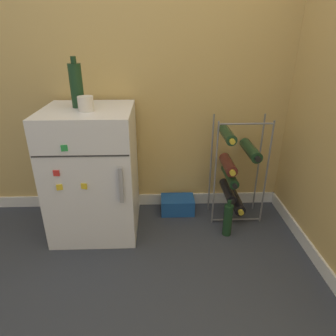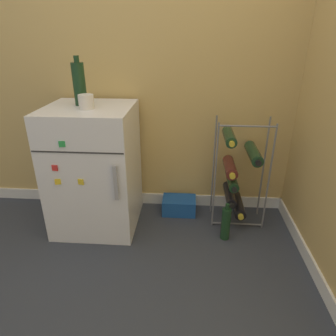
% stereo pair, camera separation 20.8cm
% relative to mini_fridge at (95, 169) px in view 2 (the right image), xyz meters
% --- Properties ---
extents(ground_plane, '(14.00, 14.00, 0.00)m').
position_rel_mini_fridge_xyz_m(ground_plane, '(0.45, -0.29, -0.43)').
color(ground_plane, '#333842').
extents(wall_back, '(6.90, 0.07, 2.50)m').
position_rel_mini_fridge_xyz_m(wall_back, '(0.45, 0.32, 0.81)').
color(wall_back, tan).
rests_on(wall_back, ground_plane).
extents(mini_fridge, '(0.56, 0.56, 0.87)m').
position_rel_mini_fridge_xyz_m(mini_fridge, '(0.00, 0.00, 0.00)').
color(mini_fridge, white).
rests_on(mini_fridge, ground_plane).
extents(wine_rack, '(0.37, 0.33, 0.78)m').
position_rel_mini_fridge_xyz_m(wine_rack, '(0.99, 0.10, -0.05)').
color(wine_rack, slate).
rests_on(wine_rack, ground_plane).
extents(soda_box, '(0.26, 0.17, 0.12)m').
position_rel_mini_fridge_xyz_m(soda_box, '(0.59, 0.17, -0.37)').
color(soda_box, '#194C9E').
rests_on(soda_box, ground_plane).
extents(fridge_top_cup, '(0.09, 0.09, 0.09)m').
position_rel_mini_fridge_xyz_m(fridge_top_cup, '(0.01, -0.06, 0.48)').
color(fridge_top_cup, silver).
rests_on(fridge_top_cup, mini_fridge).
extents(fridge_top_bottle, '(0.08, 0.08, 0.30)m').
position_rel_mini_fridge_xyz_m(fridge_top_bottle, '(-0.06, 0.05, 0.57)').
color(fridge_top_bottle, '#19381E').
rests_on(fridge_top_bottle, mini_fridge).
extents(loose_bottle_floor, '(0.06, 0.06, 0.27)m').
position_rel_mini_fridge_xyz_m(loose_bottle_floor, '(0.91, -0.14, -0.31)').
color(loose_bottle_floor, '#19381E').
rests_on(loose_bottle_floor, ground_plane).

